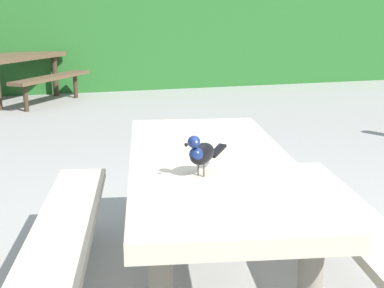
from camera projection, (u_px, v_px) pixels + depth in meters
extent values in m
cube|color=#235B23|center=(90.00, 36.00, 9.92)|extent=(28.00, 2.07, 1.87)
cube|color=#B2A893|center=(211.00, 165.00, 2.43)|extent=(1.09, 1.91, 0.07)
cylinder|color=slate|center=(153.00, 191.00, 3.17)|extent=(0.09, 0.09, 0.67)
cylinder|color=slate|center=(238.00, 188.00, 3.22)|extent=(0.09, 0.09, 0.67)
cube|color=#B2A893|center=(64.00, 228.00, 2.44)|extent=(0.60, 1.73, 0.05)
cylinder|color=slate|center=(82.00, 218.00, 3.11)|extent=(0.07, 0.07, 0.39)
cube|color=#B2A893|center=(349.00, 217.00, 2.57)|extent=(0.60, 1.73, 0.05)
cylinder|color=slate|center=(307.00, 210.00, 3.24)|extent=(0.07, 0.07, 0.39)
ellipsoid|color=black|center=(202.00, 154.00, 2.14)|extent=(0.16, 0.15, 0.09)
ellipsoid|color=navy|center=(197.00, 154.00, 2.10)|extent=(0.09, 0.09, 0.06)
sphere|color=navy|center=(194.00, 142.00, 2.07)|extent=(0.05, 0.05, 0.05)
sphere|color=#EAE08C|center=(196.00, 142.00, 2.05)|extent=(0.01, 0.01, 0.01)
sphere|color=#EAE08C|center=(188.00, 141.00, 2.07)|extent=(0.01, 0.01, 0.01)
cone|color=black|center=(188.00, 144.00, 2.04)|extent=(0.03, 0.03, 0.02)
cube|color=black|center=(217.00, 151.00, 2.23)|extent=(0.10, 0.09, 0.04)
cylinder|color=#47423D|center=(204.00, 170.00, 2.14)|extent=(0.01, 0.01, 0.05)
cylinder|color=#47423D|center=(198.00, 169.00, 2.15)|extent=(0.01, 0.01, 0.05)
cube|color=brown|center=(13.00, 57.00, 8.08)|extent=(1.69, 1.89, 0.07)
cylinder|color=#382B1D|center=(55.00, 76.00, 8.71)|extent=(0.09, 0.09, 0.67)
cylinder|color=#382B1D|center=(29.00, 75.00, 8.90)|extent=(0.09, 0.09, 0.67)
cube|color=brown|center=(51.00, 78.00, 7.91)|extent=(1.25, 1.53, 0.05)
cylinder|color=#382B1D|center=(76.00, 86.00, 8.55)|extent=(0.07, 0.07, 0.39)
cylinder|color=#382B1D|center=(26.00, 98.00, 7.39)|extent=(0.07, 0.07, 0.39)
cylinder|color=#382B1D|center=(7.00, 82.00, 9.03)|extent=(0.07, 0.07, 0.39)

